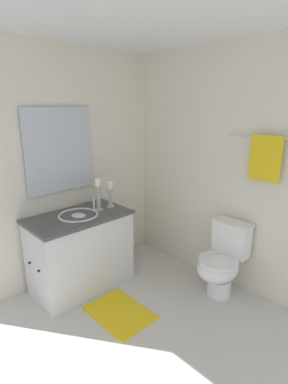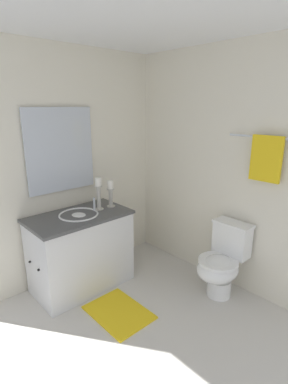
% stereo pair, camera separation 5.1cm
% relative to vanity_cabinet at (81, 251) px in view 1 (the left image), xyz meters
% --- Properties ---
extents(floor, '(2.53, 2.29, 0.02)m').
position_rel_vanity_cabinet_xyz_m(floor, '(0.94, 0.08, -0.41)').
color(floor, beige).
rests_on(floor, ground).
extents(wall_back, '(2.53, 0.04, 2.45)m').
position_rel_vanity_cabinet_xyz_m(wall_back, '(0.94, 1.23, 0.82)').
color(wall_back, silver).
rests_on(wall_back, ground).
extents(wall_left, '(0.04, 2.29, 2.45)m').
position_rel_vanity_cabinet_xyz_m(wall_left, '(-0.33, 0.08, 0.82)').
color(wall_left, silver).
rests_on(wall_left, ground).
extents(ceiling, '(2.53, 2.29, 0.02)m').
position_rel_vanity_cabinet_xyz_m(ceiling, '(0.94, 0.08, 2.06)').
color(ceiling, white).
extents(vanity_cabinet, '(0.58, 1.02, 0.81)m').
position_rel_vanity_cabinet_xyz_m(vanity_cabinet, '(0.00, 0.00, 0.00)').
color(vanity_cabinet, silver).
rests_on(vanity_cabinet, ground).
extents(sink_basin, '(0.40, 0.40, 0.24)m').
position_rel_vanity_cabinet_xyz_m(sink_basin, '(0.00, 0.00, 0.36)').
color(sink_basin, white).
rests_on(sink_basin, vanity_cabinet).
extents(mirror, '(0.02, 0.73, 0.85)m').
position_rel_vanity_cabinet_xyz_m(mirror, '(-0.28, 0.00, 1.02)').
color(mirror, silver).
extents(candle_holder_tall, '(0.09, 0.09, 0.29)m').
position_rel_vanity_cabinet_xyz_m(candle_holder_tall, '(0.02, 0.39, 0.56)').
color(candle_holder_tall, '#B7B2A5').
rests_on(candle_holder_tall, vanity_cabinet).
extents(candle_holder_short, '(0.09, 0.09, 0.35)m').
position_rel_vanity_cabinet_xyz_m(candle_holder_short, '(0.01, 0.24, 0.59)').
color(candle_holder_short, '#B7B2A5').
rests_on(candle_holder_short, vanity_cabinet).
extents(toilet, '(0.39, 0.54, 0.75)m').
position_rel_vanity_cabinet_xyz_m(toilet, '(1.10, 0.94, -0.04)').
color(toilet, white).
rests_on(toilet, ground).
extents(towel_bar, '(0.78, 0.02, 0.02)m').
position_rel_vanity_cabinet_xyz_m(towel_bar, '(1.33, 1.17, 1.19)').
color(towel_bar, silver).
extents(towel_near_vanity, '(0.28, 0.03, 0.41)m').
position_rel_vanity_cabinet_xyz_m(towel_near_vanity, '(1.33, 1.15, 1.01)').
color(towel_near_vanity, yellow).
rests_on(towel_near_vanity, towel_bar).
extents(bath_mat, '(0.60, 0.44, 0.02)m').
position_rel_vanity_cabinet_xyz_m(bath_mat, '(0.62, 0.00, -0.40)').
color(bath_mat, yellow).
rests_on(bath_mat, ground).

